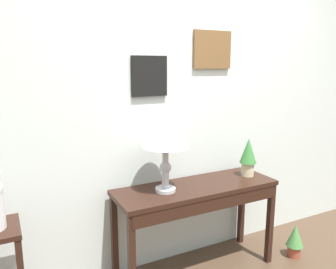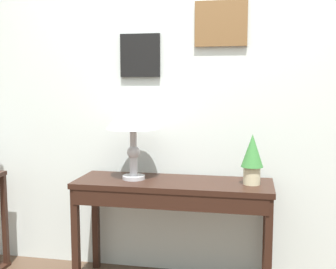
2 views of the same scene
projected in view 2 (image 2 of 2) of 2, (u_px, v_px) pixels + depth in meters
The scene contains 4 objects.
back_wall_with_art at pixel (192, 78), 2.97m from camera, with size 9.00×0.13×2.80m.
console_table at pixel (172, 196), 2.76m from camera, with size 1.29×0.43×0.73m.
table_lamp at pixel (133, 115), 2.77m from camera, with size 0.35×0.35×0.56m.
potted_plant_on_console at pixel (252, 157), 2.66m from camera, with size 0.14×0.14×0.32m.
Camera 2 is at (0.41, -1.50, 1.36)m, focal length 45.33 mm.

